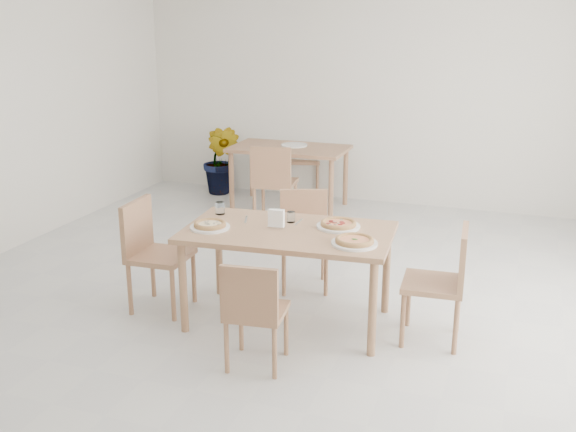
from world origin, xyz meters
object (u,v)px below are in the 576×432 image
(plate_pepperoni, at_px, (338,226))
(napkin_holder, at_px, (276,219))
(second_table, at_px, (289,154))
(chair_back_n, at_px, (304,154))
(pizza_mushroom, at_px, (210,224))
(chair_back_s, at_px, (273,179))
(potted_plant, at_px, (222,160))
(plate_mushroom, at_px, (210,227))
(chair_west, at_px, (151,247))
(chair_east, at_px, (445,277))
(tumbler_b, at_px, (291,217))
(main_table, at_px, (288,240))
(plate_margherita, at_px, (354,243))
(pizza_margherita, at_px, (355,240))
(tumbler_a, at_px, (220,208))
(pizza_pepperoni, at_px, (338,223))
(chair_south, at_px, (254,308))
(plate_empty, at_px, (294,145))
(chair_north, at_px, (304,232))

(plate_pepperoni, relative_size, napkin_holder, 2.29)
(second_table, bearing_deg, chair_back_n, 94.60)
(pizza_mushroom, relative_size, chair_back_s, 0.28)
(potted_plant, bearing_deg, plate_mushroom, -65.96)
(chair_west, height_order, potted_plant, potted_plant)
(chair_east, distance_m, tumbler_b, 1.25)
(main_table, distance_m, chair_back_n, 3.99)
(plate_margherita, height_order, tumbler_b, tumbler_b)
(pizza_mushroom, bearing_deg, tumbler_b, 33.87)
(pizza_margherita, relative_size, chair_back_n, 0.41)
(tumbler_a, bearing_deg, tumbler_b, -1.11)
(plate_mushroom, distance_m, chair_back_s, 2.51)
(pizza_mushroom, bearing_deg, potted_plant, 114.04)
(pizza_margherita, xyz_separation_m, tumbler_a, (-1.21, 0.35, 0.02))
(second_table, xyz_separation_m, chair_back_n, (-0.07, 0.79, -0.15))
(pizza_mushroom, bearing_deg, pizza_pepperoni, 21.12)
(plate_mushroom, xyz_separation_m, pizza_mushroom, (0.00, 0.00, 0.02))
(chair_south, xyz_separation_m, chair_east, (1.13, 0.84, 0.06))
(main_table, relative_size, plate_mushroom, 5.35)
(second_table, height_order, potted_plant, potted_plant)
(chair_south, distance_m, pizza_margherita, 0.87)
(plate_pepperoni, height_order, plate_empty, same)
(main_table, height_order, pizza_mushroom, pizza_mushroom)
(plate_margherita, bearing_deg, napkin_holder, 165.56)
(chair_east, xyz_separation_m, second_table, (-2.25, 2.95, 0.16))
(pizza_pepperoni, xyz_separation_m, tumbler_b, (-0.38, 0.00, 0.01))
(plate_margherita, height_order, plate_pepperoni, same)
(chair_west, xyz_separation_m, chair_east, (2.29, 0.19, -0.01))
(plate_mushroom, bearing_deg, chair_east, 7.84)
(pizza_mushroom, bearing_deg, chair_west, 175.43)
(napkin_holder, bearing_deg, potted_plant, 116.85)
(pizza_margherita, relative_size, tumbler_a, 3.54)
(plate_mushroom, bearing_deg, chair_back_n, 98.27)
(chair_south, relative_size, second_table, 0.55)
(plate_mushroom, relative_size, pizza_mushroom, 1.20)
(pizza_mushroom, distance_m, napkin_holder, 0.50)
(chair_east, xyz_separation_m, plate_mushroom, (-1.74, -0.24, 0.25))
(pizza_margherita, bearing_deg, main_table, 164.65)
(pizza_mushroom, distance_m, plate_empty, 3.31)
(plate_mushroom, relative_size, chair_back_s, 0.33)
(plate_mushroom, distance_m, pizza_mushroom, 0.02)
(chair_north, height_order, chair_back_n, chair_back_n)
(main_table, bearing_deg, potted_plant, 118.09)
(plate_pepperoni, relative_size, plate_empty, 1.03)
(chair_south, bearing_deg, chair_west, -35.93)
(tumbler_a, bearing_deg, chair_east, -3.91)
(chair_west, height_order, plate_mushroom, chair_west)
(plate_mushroom, distance_m, second_table, 3.23)
(plate_pepperoni, bearing_deg, chair_west, -168.17)
(pizza_pepperoni, relative_size, chair_back_s, 0.35)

